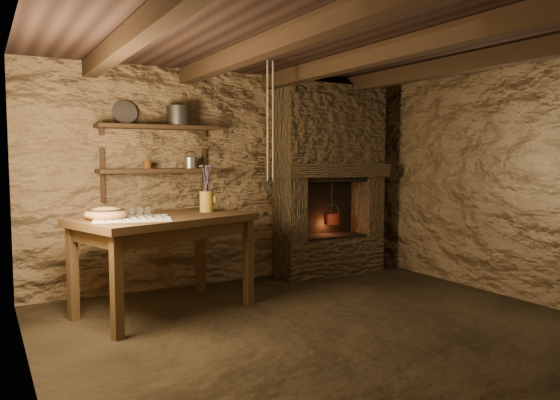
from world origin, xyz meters
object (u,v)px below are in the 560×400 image
wooden_bowl (106,214)px  iron_stockpot (178,117)px  work_table (165,260)px  stoneware_jug (207,191)px  red_pot (332,218)px

wooden_bowl → iron_stockpot: size_ratio=1.46×
work_table → wooden_bowl: 0.70m
wooden_bowl → iron_stockpot: iron_stockpot is taller
stoneware_jug → iron_stockpot: iron_stockpot is taller
iron_stockpot → red_pot: (1.88, -0.12, -1.17)m
stoneware_jug → red_pot: stoneware_jug is taller
iron_stockpot → red_pot: size_ratio=0.46×
wooden_bowl → red_pot: red_pot is taller
wooden_bowl → iron_stockpot: 1.50m
work_table → wooden_bowl: wooden_bowl is taller
stoneware_jug → work_table: bearing=-179.2°
work_table → stoneware_jug: 0.79m
wooden_bowl → iron_stockpot: bearing=39.0°
stoneware_jug → wooden_bowl: 1.02m
iron_stockpot → red_pot: bearing=-3.6°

